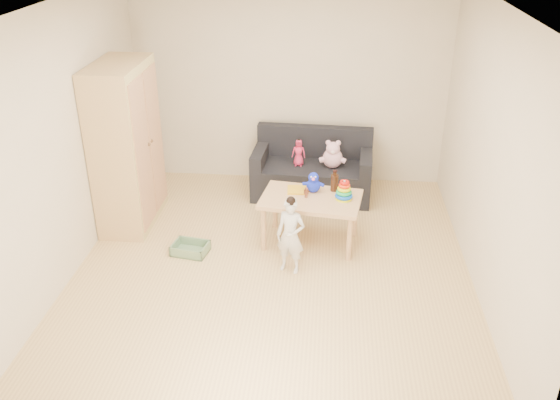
# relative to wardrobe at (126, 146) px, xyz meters

# --- Properties ---
(room) EXTENTS (4.50, 4.50, 4.50)m
(room) POSITION_rel_wardrobe_xyz_m (1.73, -0.88, 0.37)
(room) COLOR #DBB776
(room) RESTS_ON ground
(wardrobe) EXTENTS (0.52, 1.04, 1.86)m
(wardrobe) POSITION_rel_wardrobe_xyz_m (0.00, 0.00, 0.00)
(wardrobe) COLOR tan
(wardrobe) RESTS_ON ground
(sofa) EXTENTS (1.52, 0.82, 0.42)m
(sofa) POSITION_rel_wardrobe_xyz_m (2.06, 0.85, -0.72)
(sofa) COLOR black
(sofa) RESTS_ON ground
(play_table) EXTENTS (1.13, 0.80, 0.55)m
(play_table) POSITION_rel_wardrobe_xyz_m (2.09, -0.35, -0.66)
(play_table) COLOR tan
(play_table) RESTS_ON ground
(storage_bin) EXTENTS (0.41, 0.34, 0.11)m
(storage_bin) POSITION_rel_wardrobe_xyz_m (0.82, -0.68, -0.88)
(storage_bin) COLOR gray
(storage_bin) RESTS_ON ground
(toddler) EXTENTS (0.34, 0.27, 0.79)m
(toddler) POSITION_rel_wardrobe_xyz_m (1.91, -0.92, -0.54)
(toddler) COLOR silver
(toddler) RESTS_ON ground
(pink_bear) EXTENTS (0.28, 0.24, 0.30)m
(pink_bear) POSITION_rel_wardrobe_xyz_m (2.31, 0.80, -0.37)
(pink_bear) COLOR #FFBBD5
(pink_bear) RESTS_ON sofa
(doll) EXTENTS (0.17, 0.12, 0.33)m
(doll) POSITION_rel_wardrobe_xyz_m (1.89, 0.82, -0.35)
(doll) COLOR #EB2C5B
(doll) RESTS_ON sofa
(ring_stacker) EXTENTS (0.19, 0.19, 0.22)m
(ring_stacker) POSITION_rel_wardrobe_xyz_m (2.44, -0.36, -0.29)
(ring_stacker) COLOR #F2FF0D
(ring_stacker) RESTS_ON play_table
(brown_bottle) EXTENTS (0.08, 0.08, 0.24)m
(brown_bottle) POSITION_rel_wardrobe_xyz_m (2.33, -0.16, -0.28)
(brown_bottle) COLOR black
(brown_bottle) RESTS_ON play_table
(blue_plush) EXTENTS (0.24, 0.21, 0.23)m
(blue_plush) POSITION_rel_wardrobe_xyz_m (2.11, -0.20, -0.26)
(blue_plush) COLOR #1A2EEF
(blue_plush) RESTS_ON play_table
(wooden_figure) EXTENTS (0.05, 0.04, 0.12)m
(wooden_figure) POSITION_rel_wardrobe_xyz_m (2.04, -0.36, -0.32)
(wooden_figure) COLOR brown
(wooden_figure) RESTS_ON play_table
(yellow_book) EXTENTS (0.24, 0.24, 0.02)m
(yellow_book) POSITION_rel_wardrobe_xyz_m (1.94, -0.19, -0.37)
(yellow_book) COLOR gold
(yellow_book) RESTS_ON play_table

